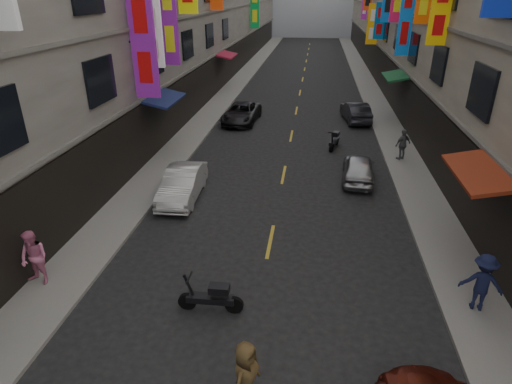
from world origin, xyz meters
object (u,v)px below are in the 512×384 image
(scooter_far_right, at_px, (334,140))
(car_left_far, at_px, (242,113))
(car_left_mid, at_px, (182,184))
(car_right_mid, at_px, (358,168))
(pedestrian_crossing, at_px, (246,376))
(scooter_crossing, at_px, (212,298))
(pedestrian_lfar, at_px, (34,258))
(car_right_far, at_px, (356,112))
(pedestrian_rfar, at_px, (403,144))
(pedestrian_rnear, at_px, (482,282))

(scooter_far_right, bearing_deg, car_left_far, -20.87)
(car_left_mid, bearing_deg, car_right_mid, 19.04)
(car_left_far, xyz_separation_m, pedestrian_crossing, (3.63, -21.04, 0.23))
(scooter_crossing, distance_m, pedestrian_lfar, 5.32)
(scooter_crossing, bearing_deg, car_right_mid, -26.99)
(scooter_crossing, relative_size, scooter_far_right, 1.02)
(car_left_mid, relative_size, car_right_far, 1.01)
(car_left_mid, relative_size, car_left_far, 0.89)
(pedestrian_crossing, bearing_deg, pedestrian_rfar, -0.24)
(pedestrian_lfar, distance_m, pedestrian_rnear, 12.43)
(scooter_far_right, xyz_separation_m, pedestrian_rnear, (3.45, -12.94, 0.51))
(scooter_far_right, height_order, car_left_far, car_left_far)
(car_right_far, xyz_separation_m, pedestrian_crossing, (-3.82, -22.30, 0.20))
(car_left_far, bearing_deg, car_right_mid, -48.29)
(scooter_crossing, height_order, pedestrian_lfar, pedestrian_lfar)
(car_right_far, bearing_deg, pedestrian_crossing, 71.75)
(car_left_mid, bearing_deg, pedestrian_crossing, -68.47)
(car_right_mid, xyz_separation_m, pedestrian_rnear, (2.50, -8.62, 0.36))
(scooter_crossing, relative_size, pedestrian_rfar, 1.14)
(scooter_far_right, bearing_deg, car_left_mid, 63.55)
(pedestrian_rnear, bearing_deg, scooter_far_right, -61.35)
(car_right_mid, relative_size, pedestrian_rnear, 2.08)
(scooter_crossing, relative_size, car_right_far, 0.46)
(scooter_far_right, relative_size, pedestrian_rnear, 1.06)
(pedestrian_rnear, height_order, pedestrian_crossing, pedestrian_rnear)
(pedestrian_rnear, xyz_separation_m, pedestrian_crossing, (-5.75, -3.75, -0.12))
(pedestrian_rnear, distance_m, pedestrian_rfar, 11.35)
(pedestrian_rnear, distance_m, pedestrian_crossing, 6.86)
(car_left_mid, xyz_separation_m, pedestrian_rfar, (9.79, 5.62, 0.26))
(car_right_mid, bearing_deg, car_left_far, -47.68)
(car_right_far, relative_size, pedestrian_rfar, 2.46)
(car_left_mid, bearing_deg, car_right_far, 55.78)
(scooter_far_right, height_order, pedestrian_rfar, pedestrian_rfar)
(scooter_crossing, xyz_separation_m, scooter_far_right, (3.68, 13.90, 0.00))
(car_left_mid, bearing_deg, pedestrian_lfar, -113.77)
(pedestrian_rnear, bearing_deg, pedestrian_crossing, 46.81)
(pedestrian_rfar, bearing_deg, pedestrian_rnear, 57.19)
(car_right_far, relative_size, pedestrian_crossing, 2.32)
(pedestrian_lfar, xyz_separation_m, pedestrian_crossing, (6.67, -3.15, -0.14))
(scooter_far_right, bearing_deg, car_right_far, -89.70)
(scooter_crossing, xyz_separation_m, car_left_mid, (-2.80, 6.69, 0.20))
(pedestrian_rfar, bearing_deg, scooter_far_right, -59.14)
(car_left_far, xyz_separation_m, car_right_mid, (6.87, -8.67, -0.02))
(pedestrian_crossing, bearing_deg, car_left_far, 29.94)
(pedestrian_rnear, bearing_deg, car_right_far, -70.36)
(car_right_far, height_order, pedestrian_rfar, pedestrian_rfar)
(scooter_far_right, height_order, pedestrian_lfar, pedestrian_lfar)
(scooter_far_right, bearing_deg, pedestrian_crossing, 97.63)
(car_left_mid, height_order, pedestrian_rfar, pedestrian_rfar)
(pedestrian_rnear, bearing_deg, car_left_mid, -16.26)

